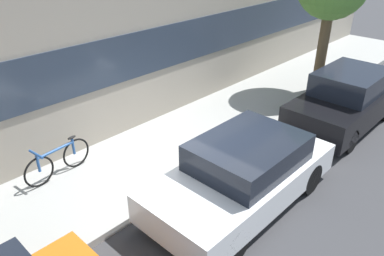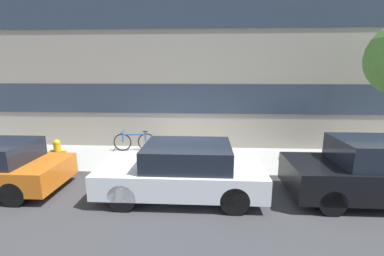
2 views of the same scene
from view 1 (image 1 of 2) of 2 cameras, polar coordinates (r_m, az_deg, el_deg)
ground_plane at (r=7.87m, az=-0.04°, el=-8.69°), size 56.00×56.00×0.00m
sidewalk_strip at (r=8.64m, az=-6.47°, el=-4.59°), size 28.00×2.67×0.14m
parked_car_white at (r=7.13m, az=7.80°, el=-6.77°), size 3.96×1.78×1.33m
parked_car_black at (r=10.67m, az=22.37°, el=3.98°), size 3.81×1.64×1.50m
bicycle at (r=8.18m, az=-19.76°, el=-4.62°), size 1.54×0.44×0.75m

